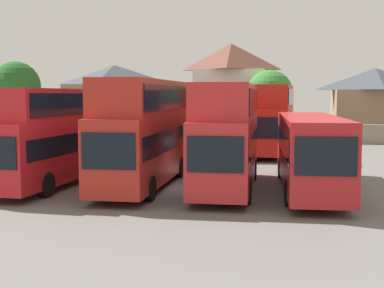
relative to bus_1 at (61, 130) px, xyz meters
name	(u,v)px	position (x,y,z in m)	size (l,w,h in m)	color
ground	(224,150)	(6.30, 17.54, -2.70)	(140.00, 140.00, 0.00)	slate
depot_boundary_wall	(233,133)	(6.30, 24.97, -1.80)	(56.00, 0.50, 1.80)	gray
bus_1	(61,130)	(0.00, 0.00, 0.00)	(3.11, 11.82, 4.79)	red
bus_2	(144,127)	(4.47, -0.45, 0.22)	(2.62, 10.67, 5.20)	#B1251C
bus_3	(227,131)	(8.54, -0.50, 0.10)	(2.71, 10.29, 4.99)	red
bus_4	(310,148)	(12.36, -0.09, -0.70)	(3.10, 12.04, 3.50)	#B31D22
bus_5	(170,117)	(2.30, 15.24, 0.06)	(2.61, 10.77, 4.90)	red
bus_6	(212,117)	(5.69, 15.07, 0.06)	(3.31, 10.46, 4.91)	#B01E1D
bus_7	(274,116)	(10.35, 15.45, 0.21)	(3.02, 11.32, 5.19)	red
house_terrace_left	(115,100)	(-7.36, 30.89, 1.24)	(9.56, 8.31, 7.73)	#9E7A60
house_terrace_centre	(231,89)	(5.40, 31.66, 2.35)	(7.63, 6.70, 9.91)	silver
house_terrace_right	(375,103)	(20.25, 32.02, 0.98)	(8.69, 8.07, 7.22)	#9E7A60
tree_left_of_lot	(269,93)	(9.62, 27.47, 1.91)	(4.59, 4.59, 6.93)	brown
tree_right_of_lot	(16,86)	(-14.25, 21.97, 2.60)	(4.68, 4.68, 7.67)	brown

